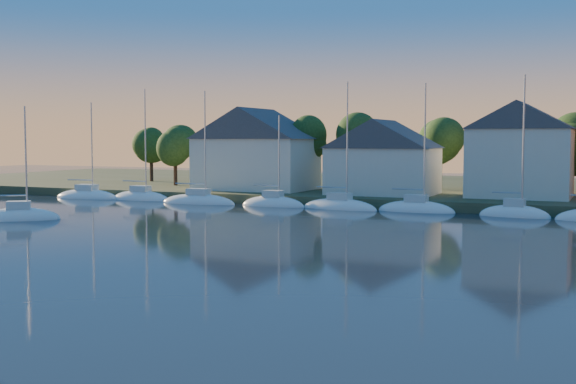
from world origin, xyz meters
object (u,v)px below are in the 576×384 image
Objects in this scene: clubhouse_west at (256,148)px; clubhouse_east at (521,149)px; clubhouse_centre at (383,156)px; drifting_sailboat_left at (19,219)px.

clubhouse_west is 1.30× the size of clubhouse_east.
clubhouse_centre is 37.67m from drifting_sailboat_left.
clubhouse_centre is at bearing 11.43° from drifting_sailboat_left.
drifting_sailboat_left is (-23.55, -28.97, -5.04)m from clubhouse_centre.
clubhouse_west is at bearing 36.40° from drifting_sailboat_left.
clubhouse_east is 0.96× the size of drifting_sailboat_left.
drifting_sailboat_left is at bearing -129.11° from clubhouse_centre.
clubhouse_west is 1.18× the size of clubhouse_centre.
clubhouse_east reaches higher than drifting_sailboat_left.
clubhouse_east is (30.00, 1.00, 0.07)m from clubhouse_west.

